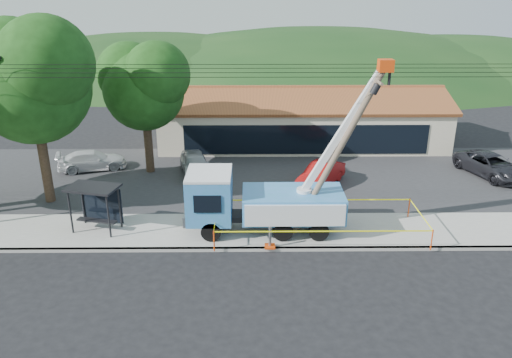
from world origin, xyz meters
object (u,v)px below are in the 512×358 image
at_px(car_silver, 196,175).
at_px(car_white, 93,171).
at_px(car_dark, 489,177).
at_px(leaning_pole, 341,145).
at_px(car_red, 320,187).
at_px(bus_shelter, 96,197).
at_px(utility_truck, 260,200).

xyz_separation_m(car_silver, car_white, (-7.24, 0.98, 0.00)).
relative_size(car_silver, car_dark, 0.83).
relative_size(leaning_pole, car_silver, 1.97).
bearing_deg(car_red, car_dark, 41.60).
bearing_deg(bus_shelter, leaning_pole, 11.45).
xyz_separation_m(leaning_pole, bus_shelter, (-12.37, 0.50, -2.91)).
bearing_deg(car_silver, car_dark, -15.01).
relative_size(bus_shelter, car_white, 0.62).
distance_m(leaning_pole, bus_shelter, 12.72).
xyz_separation_m(bus_shelter, car_silver, (4.20, 8.14, -1.93)).
distance_m(bus_shelter, car_dark, 25.31).
bearing_deg(car_dark, car_white, 158.21).
bearing_deg(bus_shelter, car_silver, 76.45).
bearing_deg(bus_shelter, car_white, 122.19).
height_order(utility_truck, car_dark, utility_truck).
height_order(leaning_pole, car_dark, leaning_pole).
bearing_deg(leaning_pole, bus_shelter, 177.69).
distance_m(bus_shelter, car_silver, 9.36).
bearing_deg(car_white, car_silver, -114.22).
relative_size(bus_shelter, car_dark, 0.54).
relative_size(leaning_pole, car_white, 1.89).
bearing_deg(car_white, car_dark, -109.55).
distance_m(bus_shelter, car_red, 13.93).
bearing_deg(utility_truck, bus_shelter, 178.40).
bearing_deg(car_dark, utility_truck, -171.88).
distance_m(utility_truck, car_red, 7.66).
distance_m(utility_truck, car_silver, 9.56).
height_order(car_red, car_white, car_red).
distance_m(car_silver, car_dark, 19.85).
xyz_separation_m(utility_truck, leaning_pole, (3.95, -0.26, 2.99)).
xyz_separation_m(utility_truck, car_dark, (15.63, 7.91, -1.85)).
xyz_separation_m(utility_truck, car_red, (3.99, 6.27, -1.85)).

